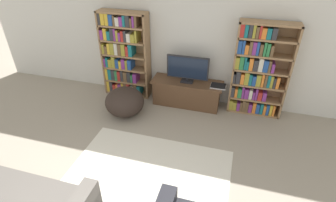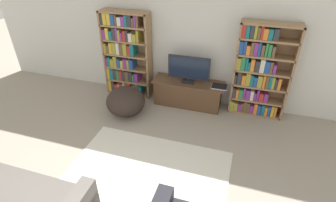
{
  "view_description": "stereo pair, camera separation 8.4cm",
  "coord_description": "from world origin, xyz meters",
  "px_view_note": "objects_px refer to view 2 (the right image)",
  "views": [
    {
      "loc": [
        1.03,
        -0.61,
        2.97
      ],
      "look_at": [
        0.04,
        2.86,
        0.7
      ],
      "focal_mm": 28.0,
      "sensor_mm": 36.0,
      "label": 1
    },
    {
      "loc": [
        1.11,
        -0.58,
        2.97
      ],
      "look_at": [
        0.04,
        2.86,
        0.7
      ],
      "focal_mm": 28.0,
      "sensor_mm": 36.0,
      "label": 2
    }
  ],
  "objects_px": {
    "beanbag_ottoman": "(126,101)",
    "laptop": "(219,87)",
    "bookshelf_right": "(259,72)",
    "bookshelf_left": "(125,54)",
    "tv_stand": "(188,93)",
    "television": "(189,69)"
  },
  "relations": [
    {
      "from": "bookshelf_left",
      "to": "bookshelf_right",
      "type": "height_order",
      "value": "same"
    },
    {
      "from": "bookshelf_right",
      "to": "laptop",
      "type": "xyz_separation_m",
      "value": [
        -0.66,
        -0.15,
        -0.33
      ]
    },
    {
      "from": "laptop",
      "to": "television",
      "type": "bearing_deg",
      "value": 177.69
    },
    {
      "from": "tv_stand",
      "to": "laptop",
      "type": "xyz_separation_m",
      "value": [
        0.62,
        -0.04,
        0.27
      ]
    },
    {
      "from": "tv_stand",
      "to": "beanbag_ottoman",
      "type": "relative_size",
      "value": 1.89
    },
    {
      "from": "bookshelf_right",
      "to": "television",
      "type": "bearing_deg",
      "value": -174.23
    },
    {
      "from": "bookshelf_left",
      "to": "laptop",
      "type": "distance_m",
      "value": 2.05
    },
    {
      "from": "bookshelf_right",
      "to": "television",
      "type": "height_order",
      "value": "bookshelf_right"
    },
    {
      "from": "tv_stand",
      "to": "beanbag_ottoman",
      "type": "distance_m",
      "value": 1.27
    },
    {
      "from": "bookshelf_left",
      "to": "beanbag_ottoman",
      "type": "bearing_deg",
      "value": -67.96
    },
    {
      "from": "tv_stand",
      "to": "laptop",
      "type": "height_order",
      "value": "laptop"
    },
    {
      "from": "beanbag_ottoman",
      "to": "laptop",
      "type": "bearing_deg",
      "value": 20.62
    },
    {
      "from": "bookshelf_right",
      "to": "laptop",
      "type": "distance_m",
      "value": 0.75
    },
    {
      "from": "bookshelf_left",
      "to": "television",
      "type": "bearing_deg",
      "value": -5.26
    },
    {
      "from": "bookshelf_right",
      "to": "tv_stand",
      "type": "bearing_deg",
      "value": -175.02
    },
    {
      "from": "laptop",
      "to": "beanbag_ottoman",
      "type": "relative_size",
      "value": 0.39
    },
    {
      "from": "bookshelf_left",
      "to": "tv_stand",
      "type": "height_order",
      "value": "bookshelf_left"
    },
    {
      "from": "television",
      "to": "laptop",
      "type": "bearing_deg",
      "value": -2.31
    },
    {
      "from": "bookshelf_left",
      "to": "television",
      "type": "height_order",
      "value": "bookshelf_left"
    },
    {
      "from": "bookshelf_left",
      "to": "bookshelf_right",
      "type": "relative_size",
      "value": 1.0
    },
    {
      "from": "tv_stand",
      "to": "beanbag_ottoman",
      "type": "xyz_separation_m",
      "value": [
        -1.07,
        -0.68,
        0.01
      ]
    },
    {
      "from": "laptop",
      "to": "beanbag_ottoman",
      "type": "distance_m",
      "value": 1.83
    }
  ]
}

